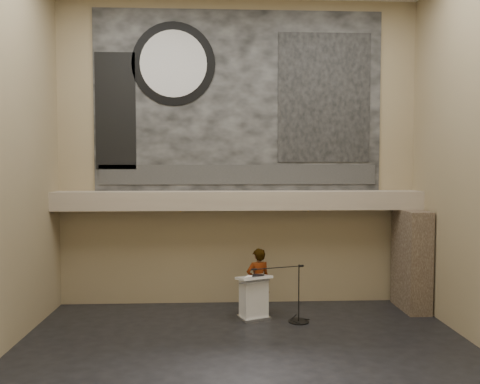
{
  "coord_description": "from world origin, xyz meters",
  "views": [
    {
      "loc": [
        -0.57,
        -9.16,
        3.87
      ],
      "look_at": [
        0.0,
        3.2,
        3.2
      ],
      "focal_mm": 35.0,
      "sensor_mm": 36.0,
      "label": 1
    }
  ],
  "objects": [
    {
      "name": "stone_pier",
      "position": [
        4.65,
        3.15,
        1.35
      ],
      "size": [
        0.6,
        1.4,
        2.7
      ],
      "primitive_type": "cube",
      "color": "#433529",
      "rests_on": "floor"
    },
    {
      "name": "banner_text_strip",
      "position": [
        0.0,
        3.93,
        3.65
      ],
      "size": [
        7.76,
        0.02,
        0.55
      ],
      "primitive_type": "cube",
      "color": "#2A2A2A",
      "rests_on": "banner"
    },
    {
      "name": "banner_clock_rim",
      "position": [
        -1.8,
        3.93,
        6.7
      ],
      "size": [
        2.3,
        0.02,
        2.3
      ],
      "primitive_type": "cylinder",
      "rotation": [
        1.57,
        0.0,
        0.0
      ],
      "color": "black",
      "rests_on": "banner"
    },
    {
      "name": "speaker_person",
      "position": [
        0.45,
        2.82,
        0.88
      ],
      "size": [
        0.73,
        0.59,
        1.76
      ],
      "primitive_type": "imported",
      "rotation": [
        0.0,
        0.0,
        3.43
      ],
      "color": "white",
      "rests_on": "floor"
    },
    {
      "name": "papers",
      "position": [
        0.22,
        2.44,
        1.1
      ],
      "size": [
        0.33,
        0.37,
        0.0
      ],
      "primitive_type": "cube",
      "rotation": [
        0.0,
        0.0,
        -0.43
      ],
      "color": "white",
      "rests_on": "lectern"
    },
    {
      "name": "soffit",
      "position": [
        0.0,
        3.6,
        2.95
      ],
      "size": [
        10.0,
        0.8,
        0.5
      ],
      "primitive_type": "cube",
      "color": "gray",
      "rests_on": "wall_back"
    },
    {
      "name": "binder",
      "position": [
        0.43,
        2.49,
        1.12
      ],
      "size": [
        0.32,
        0.28,
        0.04
      ],
      "primitive_type": "cube",
      "rotation": [
        0.0,
        0.0,
        -0.26
      ],
      "color": "black",
      "rests_on": "lectern"
    },
    {
      "name": "mic_stand",
      "position": [
        1.38,
        2.22,
        0.22
      ],
      "size": [
        1.47,
        0.62,
        1.45
      ],
      "rotation": [
        0.0,
        0.0,
        0.28
      ],
      "color": "black",
      "rests_on": "floor"
    },
    {
      "name": "sprinkler_right",
      "position": [
        1.9,
        3.55,
        2.67
      ],
      "size": [
        0.04,
        0.04,
        0.06
      ],
      "primitive_type": "cylinder",
      "color": "#B2893D",
      "rests_on": "soffit"
    },
    {
      "name": "wall_back",
      "position": [
        0.0,
        4.0,
        4.25
      ],
      "size": [
        10.0,
        0.02,
        8.5
      ],
      "primitive_type": "cube",
      "color": "#8E7D5A",
      "rests_on": "floor"
    },
    {
      "name": "banner",
      "position": [
        0.0,
        3.97,
        5.7
      ],
      "size": [
        8.0,
        0.05,
        5.0
      ],
      "primitive_type": "cube",
      "color": "black",
      "rests_on": "wall_back"
    },
    {
      "name": "floor",
      "position": [
        0.0,
        0.0,
        0.0
      ],
      "size": [
        10.0,
        10.0,
        0.0
      ],
      "primitive_type": "plane",
      "color": "black",
      "rests_on": "ground"
    },
    {
      "name": "banner_building_print",
      "position": [
        2.4,
        3.93,
        5.8
      ],
      "size": [
        2.6,
        0.02,
        3.6
      ],
      "primitive_type": "cube",
      "color": "black",
      "rests_on": "banner"
    },
    {
      "name": "lectern",
      "position": [
        0.32,
        2.5,
        0.55
      ],
      "size": [
        0.96,
        0.83,
        1.14
      ],
      "rotation": [
        0.0,
        0.0,
        0.39
      ],
      "color": "silver",
      "rests_on": "floor"
    },
    {
      "name": "wall_front",
      "position": [
        0.0,
        -4.0,
        4.25
      ],
      "size": [
        10.0,
        0.02,
        8.5
      ],
      "primitive_type": "cube",
      "color": "#8E7D5A",
      "rests_on": "floor"
    },
    {
      "name": "sprinkler_left",
      "position": [
        -1.6,
        3.55,
        2.67
      ],
      "size": [
        0.04,
        0.04,
        0.06
      ],
      "primitive_type": "cylinder",
      "color": "#B2893D",
      "rests_on": "soffit"
    },
    {
      "name": "banner_clock_face",
      "position": [
        -1.8,
        3.91,
        6.7
      ],
      "size": [
        1.84,
        0.02,
        1.84
      ],
      "primitive_type": "cylinder",
      "rotation": [
        1.57,
        0.0,
        0.0
      ],
      "color": "silver",
      "rests_on": "banner"
    },
    {
      "name": "banner_brick_print",
      "position": [
        -3.4,
        3.93,
        5.4
      ],
      "size": [
        1.1,
        0.02,
        3.2
      ],
      "primitive_type": "cube",
      "color": "black",
      "rests_on": "banner"
    }
  ]
}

